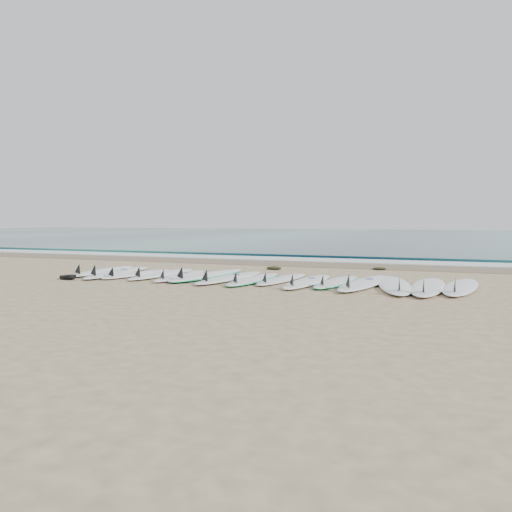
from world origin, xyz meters
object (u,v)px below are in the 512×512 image
(surfboard_7, at_px, (253,279))
(surfboard_14, at_px, (460,286))
(surfboard_0, at_px, (101,271))
(leash_coil, at_px, (68,277))

(surfboard_7, distance_m, surfboard_14, 4.05)
(surfboard_0, bearing_deg, surfboard_7, -7.93)
(surfboard_0, xyz_separation_m, surfboard_7, (4.03, -0.18, -0.01))
(surfboard_7, bearing_deg, leash_coil, -162.13)
(surfboard_0, xyz_separation_m, surfboard_14, (8.07, 0.01, 0.00))
(surfboard_0, bearing_deg, surfboard_14, -5.23)
(surfboard_7, bearing_deg, surfboard_0, 179.63)
(surfboard_7, bearing_deg, surfboard_14, 5.01)
(surfboard_7, xyz_separation_m, surfboard_14, (4.04, 0.20, 0.01))
(surfboard_7, xyz_separation_m, leash_coil, (-3.90, -1.09, 0.00))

